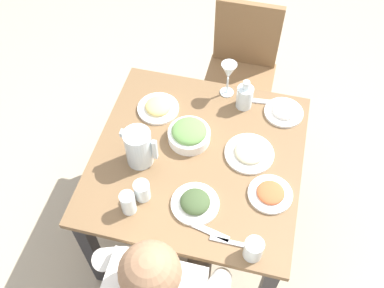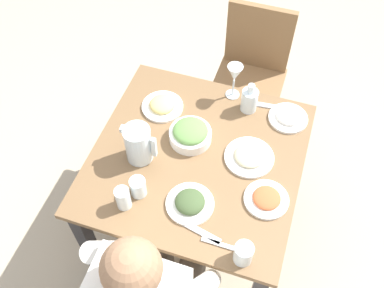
# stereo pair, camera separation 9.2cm
# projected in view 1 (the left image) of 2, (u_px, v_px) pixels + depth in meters

# --- Properties ---
(ground_plane) EXTENTS (8.00, 8.00, 0.00)m
(ground_plane) POSITION_uv_depth(u_px,v_px,m) (196.00, 224.00, 2.58)
(ground_plane) COLOR tan
(dining_table) EXTENTS (0.95, 0.95, 0.71)m
(dining_table) POSITION_uv_depth(u_px,v_px,m) (197.00, 169.00, 2.09)
(dining_table) COLOR brown
(dining_table) RESTS_ON ground_plane
(chair_far) EXTENTS (0.40, 0.40, 0.90)m
(chair_far) POSITION_uv_depth(u_px,v_px,m) (241.00, 68.00, 2.62)
(chair_far) COLOR olive
(chair_far) RESTS_ON ground_plane
(water_pitcher) EXTENTS (0.16, 0.12, 0.19)m
(water_pitcher) POSITION_uv_depth(u_px,v_px,m) (139.00, 147.00, 1.91)
(water_pitcher) COLOR silver
(water_pitcher) RESTS_ON dining_table
(salad_bowl) EXTENTS (0.20, 0.20, 0.09)m
(salad_bowl) POSITION_uv_depth(u_px,v_px,m) (189.00, 134.00, 2.03)
(salad_bowl) COLOR white
(salad_bowl) RESTS_ON dining_table
(plate_rice_curry) EXTENTS (0.19, 0.19, 0.04)m
(plate_rice_curry) POSITION_uv_depth(u_px,v_px,m) (270.00, 193.00, 1.87)
(plate_rice_curry) COLOR white
(plate_rice_curry) RESTS_ON dining_table
(plate_fries) EXTENTS (0.20, 0.20, 0.05)m
(plate_fries) POSITION_uv_depth(u_px,v_px,m) (158.00, 107.00, 2.15)
(plate_fries) COLOR white
(plate_fries) RESTS_ON dining_table
(plate_dolmas) EXTENTS (0.21, 0.21, 0.05)m
(plate_dolmas) POSITION_uv_depth(u_px,v_px,m) (195.00, 203.00, 1.84)
(plate_dolmas) COLOR white
(plate_dolmas) RESTS_ON dining_table
(plate_yoghurt) EXTENTS (0.19, 0.19, 0.04)m
(plate_yoghurt) POSITION_uv_depth(u_px,v_px,m) (284.00, 111.00, 2.14)
(plate_yoghurt) COLOR white
(plate_yoghurt) RESTS_ON dining_table
(plate_beans) EXTENTS (0.23, 0.23, 0.04)m
(plate_beans) POSITION_uv_depth(u_px,v_px,m) (249.00, 153.00, 2.00)
(plate_beans) COLOR white
(plate_beans) RESTS_ON dining_table
(water_glass_near_left) EXTENTS (0.07, 0.07, 0.09)m
(water_glass_near_left) POSITION_uv_depth(u_px,v_px,m) (142.00, 191.00, 1.84)
(water_glass_near_left) COLOR silver
(water_glass_near_left) RESTS_ON dining_table
(water_glass_by_pitcher) EXTENTS (0.06, 0.06, 0.11)m
(water_glass_by_pitcher) POSITION_uv_depth(u_px,v_px,m) (128.00, 203.00, 1.80)
(water_glass_by_pitcher) COLOR silver
(water_glass_by_pitcher) RESTS_ON dining_table
(water_glass_near_right) EXTENTS (0.08, 0.08, 0.10)m
(water_glass_near_right) POSITION_uv_depth(u_px,v_px,m) (253.00, 249.00, 1.69)
(water_glass_near_right) COLOR silver
(water_glass_near_right) RESTS_ON dining_table
(wine_glass) EXTENTS (0.08, 0.08, 0.20)m
(wine_glass) POSITION_uv_depth(u_px,v_px,m) (229.00, 73.00, 2.12)
(wine_glass) COLOR silver
(wine_glass) RESTS_ON dining_table
(oil_carafe) EXTENTS (0.08, 0.08, 0.16)m
(oil_carafe) POSITION_uv_depth(u_px,v_px,m) (244.00, 98.00, 2.14)
(oil_carafe) COLOR silver
(oil_carafe) RESTS_ON dining_table
(fork_near) EXTENTS (0.17, 0.06, 0.01)m
(fork_near) POSITION_uv_depth(u_px,v_px,m) (210.00, 231.00, 1.78)
(fork_near) COLOR silver
(fork_near) RESTS_ON dining_table
(knife_near) EXTENTS (0.19, 0.02, 0.01)m
(knife_near) POSITION_uv_depth(u_px,v_px,m) (233.00, 243.00, 1.75)
(knife_near) COLOR silver
(knife_near) RESTS_ON dining_table
(fork_far) EXTENTS (0.17, 0.04, 0.01)m
(fork_far) POSITION_uv_depth(u_px,v_px,m) (268.00, 102.00, 2.19)
(fork_far) COLOR silver
(fork_far) RESTS_ON dining_table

